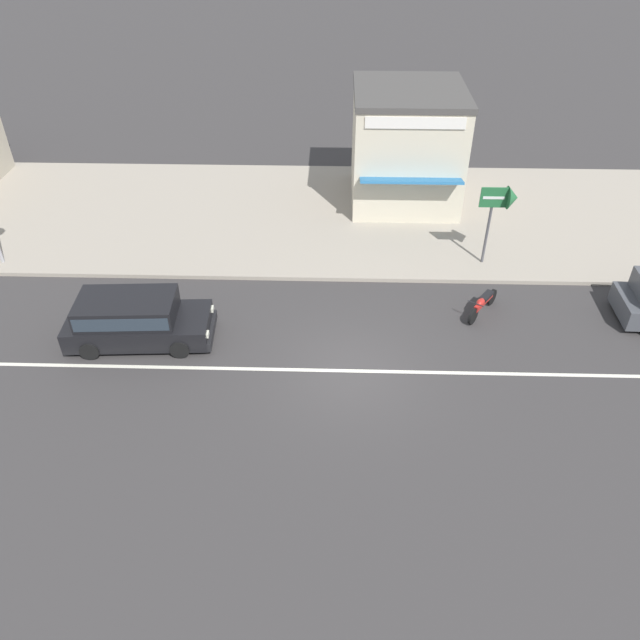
# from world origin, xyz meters

# --- Properties ---
(ground_plane) EXTENTS (160.00, 160.00, 0.00)m
(ground_plane) POSITION_xyz_m (0.00, 0.00, 0.00)
(ground_plane) COLOR #383535
(lane_centre_stripe) EXTENTS (50.40, 0.14, 0.01)m
(lane_centre_stripe) POSITION_xyz_m (0.00, 0.00, 0.00)
(lane_centre_stripe) COLOR silver
(lane_centre_stripe) RESTS_ON ground
(kerb_strip) EXTENTS (68.00, 10.00, 0.15)m
(kerb_strip) POSITION_xyz_m (0.00, 9.85, 0.07)
(kerb_strip) COLOR #9E9384
(kerb_strip) RESTS_ON ground
(minivan_black_1) EXTENTS (4.63, 2.19, 1.56)m
(minivan_black_1) POSITION_xyz_m (-6.77, 1.34, 0.85)
(minivan_black_1) COLOR black
(minivan_black_1) RESTS_ON ground
(motorcycle_0) EXTENTS (1.25, 1.65, 0.80)m
(motorcycle_0) POSITION_xyz_m (4.45, 3.04, 0.42)
(motorcycle_0) COLOR black
(motorcycle_0) RESTS_ON ground
(arrow_signboard) EXTENTS (1.31, 0.82, 3.07)m
(arrow_signboard) POSITION_xyz_m (5.51, 6.10, 2.69)
(arrow_signboard) COLOR #4C4C51
(arrow_signboard) RESTS_ON kerb_strip
(shopfront_mid_block) EXTENTS (4.54, 5.64, 4.76)m
(shopfront_mid_block) POSITION_xyz_m (2.40, 11.49, 2.53)
(shopfront_mid_block) COLOR beige
(shopfront_mid_block) RESTS_ON kerb_strip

